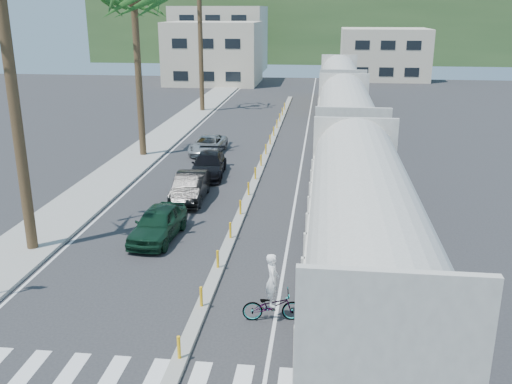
% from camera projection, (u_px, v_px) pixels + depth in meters
% --- Properties ---
extents(ground, '(140.00, 140.00, 0.00)m').
position_uv_depth(ground, '(188.00, 343.00, 17.16)').
color(ground, '#28282B').
rests_on(ground, ground).
extents(sidewalk, '(3.00, 90.00, 0.15)m').
position_uv_depth(sidewalk, '(153.00, 145.00, 41.72)').
color(sidewalk, gray).
rests_on(sidewalk, ground).
extents(rails, '(1.56, 100.00, 0.06)m').
position_uv_depth(rails, '(338.00, 142.00, 43.05)').
color(rails, black).
rests_on(rails, ground).
extents(median, '(0.45, 60.00, 0.85)m').
position_uv_depth(median, '(261.00, 167.00, 36.00)').
color(median, gray).
rests_on(median, ground).
extents(crosswalk, '(14.00, 2.20, 0.01)m').
position_uv_depth(crosswalk, '(170.00, 384.00, 15.26)').
color(crosswalk, silver).
rests_on(crosswalk, ground).
extents(lane_markings, '(9.42, 90.00, 0.01)m').
position_uv_depth(lane_markings, '(239.00, 149.00, 41.03)').
color(lane_markings, silver).
rests_on(lane_markings, ground).
extents(freight_train, '(3.00, 60.94, 5.85)m').
position_uv_depth(freight_train, '(343.00, 123.00, 35.06)').
color(freight_train, '#B3AFA4').
rests_on(freight_train, ground).
extents(buildings, '(38.00, 27.00, 10.00)m').
position_uv_depth(buildings, '(257.00, 46.00, 84.27)').
color(buildings, beige).
rests_on(buildings, ground).
extents(hillside, '(80.00, 20.00, 12.00)m').
position_uv_depth(hillside, '(307.00, 28.00, 109.84)').
color(hillside, '#385628').
rests_on(hillside, ground).
extents(car_lead, '(2.22, 4.40, 1.43)m').
position_uv_depth(car_lead, '(158.00, 223.00, 24.74)').
color(car_lead, '#103220').
rests_on(car_lead, ground).
extents(car_second, '(1.89, 4.48, 1.44)m').
position_uv_depth(car_second, '(190.00, 187.00, 29.78)').
color(car_second, black).
rests_on(car_second, ground).
extents(car_third, '(2.64, 4.99, 1.36)m').
position_uv_depth(car_third, '(209.00, 165.00, 34.17)').
color(car_third, black).
rests_on(car_third, ground).
extents(car_rear, '(2.50, 4.57, 1.21)m').
position_uv_depth(car_rear, '(208.00, 145.00, 39.55)').
color(car_rear, '#A5A7AA').
rests_on(car_rear, ground).
extents(cyclist, '(1.23, 2.12, 2.31)m').
position_uv_depth(cyclist, '(272.00, 299.00, 18.23)').
color(cyclist, '#9EA0A5').
rests_on(cyclist, ground).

